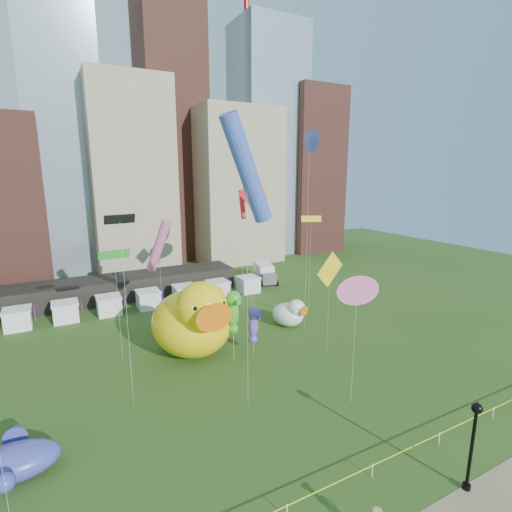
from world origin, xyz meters
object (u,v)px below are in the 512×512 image
big_duck (194,320)px  lamppost (473,437)px  seahorse_purple (254,322)px  small_duck (290,313)px  box_truck (265,272)px  seahorse_green (234,309)px  whale_inflatable (13,460)px

big_duck → lamppost: size_ratio=1.91×
lamppost → seahorse_purple: bearing=98.0°
small_duck → lamppost: 25.41m
lamppost → box_truck: (11.05, 43.39, -1.98)m
small_duck → big_duck: bearing=169.2°
seahorse_green → box_truck: size_ratio=0.99×
seahorse_green → seahorse_purple: seahorse_green is taller
seahorse_green → lamppost: bearing=-75.9°
lamppost → box_truck: bearing=75.7°
whale_inflatable → box_truck: bearing=42.8°
whale_inflatable → box_truck: 45.38m
seahorse_purple → box_truck: 26.72m
lamppost → box_truck: lamppost is taller
seahorse_purple → lamppost: (2.92, -20.69, 0.11)m
small_duck → whale_inflatable: bearing=-175.9°
big_duck → whale_inflatable: 17.90m
big_duck → seahorse_purple: big_duck is taller
big_duck → seahorse_purple: size_ratio=2.20×
big_duck → lamppost: bearing=-73.5°
whale_inflatable → box_truck: box_truck is taller
whale_inflatable → box_truck: (34.02, 30.04, 0.39)m
seahorse_green → seahorse_purple: bearing=5.9°
big_duck → lamppost: big_duck is taller
lamppost → box_truck: size_ratio=0.80×
small_duck → whale_inflatable: size_ratio=0.73×
small_duck → seahorse_green: 11.00m
small_duck → box_truck: (6.92, 18.39, -0.14)m
small_duck → seahorse_purple: 8.45m
whale_inflatable → seahorse_purple: bearing=21.5°
seahorse_purple → big_duck: bearing=143.6°
big_duck → seahorse_purple: (5.33, -2.50, -0.41)m
big_duck → small_duck: size_ratio=2.17×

